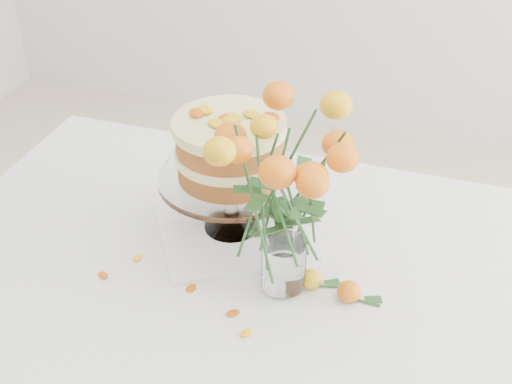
% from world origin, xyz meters
% --- Properties ---
extents(table, '(1.43, 0.93, 0.76)m').
position_xyz_m(table, '(0.00, 0.00, 0.67)').
color(table, tan).
rests_on(table, ground).
extents(napkin, '(0.42, 0.42, 0.01)m').
position_xyz_m(napkin, '(-0.11, 0.10, 0.76)').
color(napkin, white).
rests_on(napkin, table).
extents(cake_stand, '(0.30, 0.30, 0.27)m').
position_xyz_m(cake_stand, '(-0.11, 0.10, 0.95)').
color(cake_stand, silver).
rests_on(cake_stand, napkin).
extents(rose_vase, '(0.32, 0.32, 0.43)m').
position_xyz_m(rose_vase, '(0.05, -0.04, 1.01)').
color(rose_vase, silver).
rests_on(rose_vase, table).
extents(loose_rose_near, '(0.08, 0.04, 0.04)m').
position_xyz_m(loose_rose_near, '(0.10, -0.02, 0.77)').
color(loose_rose_near, '#F9AA15').
rests_on(loose_rose_near, table).
extents(loose_rose_far, '(0.08, 0.05, 0.04)m').
position_xyz_m(loose_rose_far, '(0.18, -0.03, 0.78)').
color(loose_rose_far, orange).
rests_on(loose_rose_far, table).
extents(stray_petal_a, '(0.03, 0.02, 0.00)m').
position_xyz_m(stray_petal_a, '(-0.12, -0.10, 0.76)').
color(stray_petal_a, yellow).
rests_on(stray_petal_a, table).
extents(stray_petal_b, '(0.03, 0.02, 0.00)m').
position_xyz_m(stray_petal_b, '(-0.02, -0.14, 0.76)').
color(stray_petal_b, yellow).
rests_on(stray_petal_b, table).
extents(stray_petal_c, '(0.03, 0.02, 0.00)m').
position_xyz_m(stray_petal_c, '(0.02, -0.18, 0.76)').
color(stray_petal_c, yellow).
rests_on(stray_petal_c, table).
extents(stray_petal_d, '(0.03, 0.02, 0.00)m').
position_xyz_m(stray_petal_d, '(-0.26, -0.05, 0.76)').
color(stray_petal_d, yellow).
rests_on(stray_petal_d, table).
extents(stray_petal_e, '(0.03, 0.02, 0.00)m').
position_xyz_m(stray_petal_e, '(-0.30, -0.12, 0.76)').
color(stray_petal_e, yellow).
rests_on(stray_petal_e, table).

